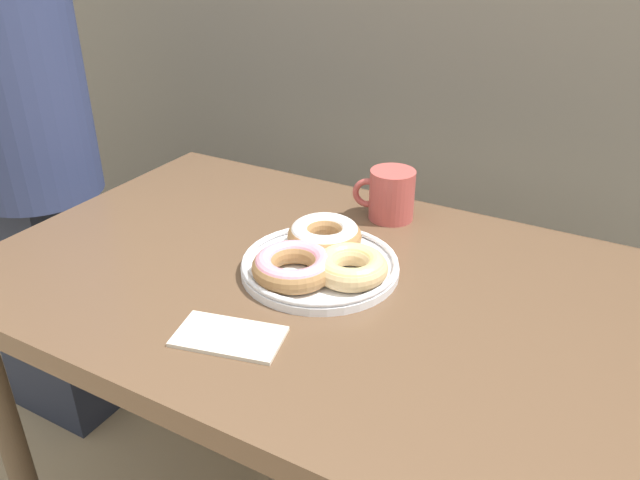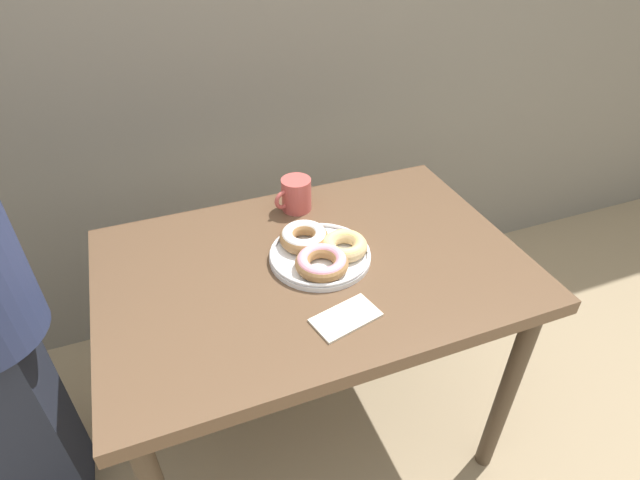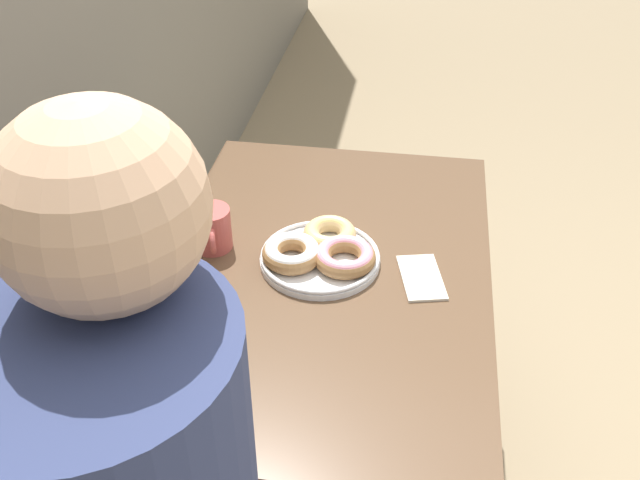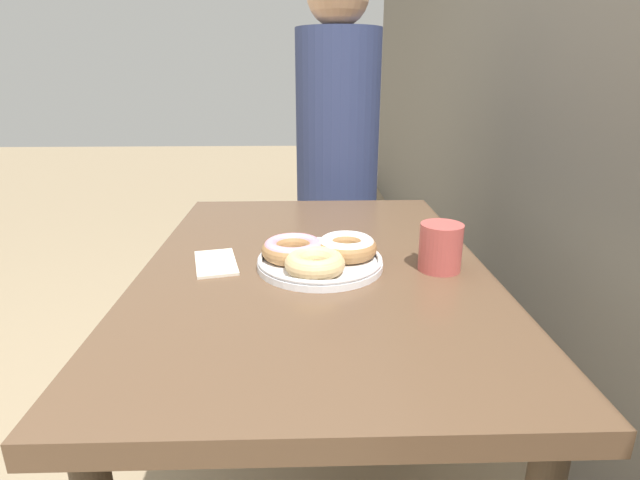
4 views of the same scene
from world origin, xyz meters
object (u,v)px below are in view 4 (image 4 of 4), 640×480
object	(u,v)px
coffee_mug	(440,246)
person_figure	(337,180)
napkin	(215,264)
donut_plate	(319,255)
dining_table	(315,301)

from	to	relation	value
coffee_mug	person_figure	distance (m)	0.87
napkin	donut_plate	bearing A→B (deg)	84.39
dining_table	coffee_mug	bearing A→B (deg)	80.79
coffee_mug	dining_table	bearing A→B (deg)	-99.21
donut_plate	coffee_mug	xyz separation A→B (m)	(0.02, 0.25, 0.02)
coffee_mug	napkin	xyz separation A→B (m)	(-0.04, -0.47, -0.05)
dining_table	person_figure	bearing A→B (deg)	172.99
person_figure	napkin	xyz separation A→B (m)	(0.81, -0.31, -0.01)
dining_table	person_figure	size ratio (longest dim) A/B	0.74
napkin	dining_table	bearing A→B (deg)	91.18
donut_plate	napkin	world-z (taller)	donut_plate
person_figure	dining_table	bearing A→B (deg)	-7.01
donut_plate	person_figure	xyz separation A→B (m)	(-0.83, 0.09, -0.02)
person_figure	napkin	distance (m)	0.87
dining_table	person_figure	xyz separation A→B (m)	(-0.81, 0.10, 0.10)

